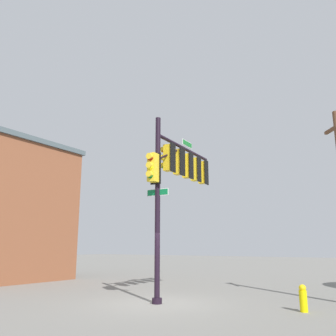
{
  "coord_description": "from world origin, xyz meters",
  "views": [
    {
      "loc": [
        -11.01,
        -7.68,
        2.01
      ],
      "look_at": [
        0.97,
        0.16,
        5.18
      ],
      "focal_mm": 37.89,
      "sensor_mm": 36.0,
      "label": 1
    }
  ],
  "objects": [
    {
      "name": "ground_plane",
      "position": [
        0.0,
        0.0,
        0.0
      ],
      "size": [
        120.0,
        120.0,
        0.0
      ],
      "primitive_type": "plane",
      "color": "slate"
    },
    {
      "name": "signal_pole_assembly",
      "position": [
        1.7,
        0.14,
        5.11
      ],
      "size": [
        5.43,
        1.1,
        7.04
      ],
      "color": "black",
      "rests_on": "ground_plane"
    },
    {
      "name": "fire_hydrant",
      "position": [
        1.18,
        -4.8,
        0.41
      ],
      "size": [
        0.33,
        0.24,
        0.83
      ],
      "color": "yellow",
      "rests_on": "ground_plane"
    }
  ]
}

